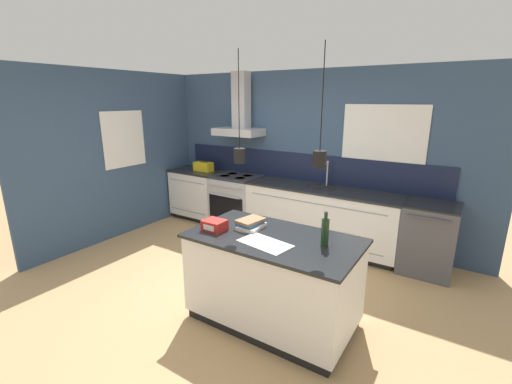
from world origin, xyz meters
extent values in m
plane|color=tan|center=(0.00, 0.00, 0.00)|extent=(16.00, 16.00, 0.00)
cube|color=#354C6B|center=(0.00, 2.03, 1.30)|extent=(5.60, 0.06, 2.60)
cube|color=#141C38|center=(0.00, 1.99, 1.12)|extent=(4.42, 0.02, 0.43)
cube|color=white|center=(1.25, 1.99, 1.62)|extent=(1.12, 0.01, 0.96)
cube|color=black|center=(1.25, 1.99, 1.62)|extent=(1.04, 0.01, 0.88)
cube|color=#B5B5BA|center=(-1.03, 1.77, 1.64)|extent=(0.80, 0.46, 0.12)
cube|color=#B5B5BA|center=(-1.03, 1.86, 2.15)|extent=(0.26, 0.20, 0.90)
cylinder|color=black|center=(0.45, -0.27, 2.16)|extent=(0.01, 0.01, 0.88)
cylinder|color=black|center=(0.45, -0.27, 1.65)|extent=(0.11, 0.11, 0.14)
sphere|color=#F9D18C|center=(0.45, -0.27, 1.65)|extent=(0.06, 0.06, 0.06)
cylinder|color=black|center=(1.26, -0.27, 2.18)|extent=(0.01, 0.01, 0.84)
cylinder|color=black|center=(1.26, -0.27, 1.69)|extent=(0.11, 0.11, 0.14)
sphere|color=#F9D18C|center=(1.26, -0.27, 1.69)|extent=(0.06, 0.06, 0.06)
cube|color=#354C6B|center=(-2.43, 0.70, 1.30)|extent=(0.06, 3.80, 2.60)
cube|color=white|center=(-2.39, 0.55, 1.55)|extent=(0.01, 0.76, 0.88)
cube|color=black|center=(-2.39, 0.55, 1.55)|extent=(0.01, 0.68, 0.80)
cube|color=black|center=(-1.89, 1.72, 0.04)|extent=(0.91, 0.56, 0.09)
cube|color=white|center=(-1.89, 1.69, 0.48)|extent=(0.94, 0.62, 0.79)
cube|color=gray|center=(-1.89, 1.38, 0.76)|extent=(0.82, 0.01, 0.01)
cube|color=gray|center=(-1.89, 1.38, 0.21)|extent=(0.82, 0.01, 0.01)
cube|color=black|center=(-1.89, 1.69, 0.90)|extent=(0.96, 0.64, 0.03)
cube|color=black|center=(0.52, 1.72, 0.04)|extent=(2.23, 0.56, 0.09)
cube|color=white|center=(0.52, 1.69, 0.48)|extent=(2.30, 0.62, 0.79)
cube|color=gray|center=(0.52, 1.38, 0.76)|extent=(2.02, 0.01, 0.01)
cube|color=gray|center=(0.52, 1.38, 0.21)|extent=(2.02, 0.01, 0.01)
cube|color=black|center=(0.52, 1.69, 0.90)|extent=(2.32, 0.64, 0.03)
cube|color=#262628|center=(0.52, 1.74, 0.91)|extent=(0.48, 0.34, 0.01)
cylinder|color=#B5B5BA|center=(0.52, 1.87, 1.09)|extent=(0.02, 0.02, 0.36)
sphere|color=#B5B5BA|center=(0.52, 1.87, 1.27)|extent=(0.03, 0.03, 0.03)
cylinder|color=#B5B5BA|center=(0.52, 1.81, 1.25)|extent=(0.02, 0.12, 0.02)
cube|color=#B5B5BA|center=(-1.03, 1.69, 0.43)|extent=(0.79, 0.62, 0.87)
cube|color=black|center=(-1.03, 1.37, 0.40)|extent=(0.68, 0.02, 0.44)
cylinder|color=#B5B5BA|center=(-1.03, 1.35, 0.63)|extent=(0.59, 0.02, 0.02)
cube|color=#B5B5BA|center=(-1.03, 1.37, 0.82)|extent=(0.68, 0.02, 0.07)
cube|color=#2D2D30|center=(-1.03, 1.69, 0.89)|extent=(0.79, 0.60, 0.04)
cylinder|color=black|center=(-1.18, 1.80, 0.91)|extent=(0.17, 0.17, 0.00)
cylinder|color=black|center=(-0.87, 1.80, 0.91)|extent=(0.17, 0.17, 0.00)
cylinder|color=black|center=(-1.18, 1.58, 0.91)|extent=(0.17, 0.17, 0.00)
cylinder|color=black|center=(-0.87, 1.58, 0.91)|extent=(0.17, 0.17, 0.00)
cube|color=#4C4C51|center=(1.99, 1.69, 0.45)|extent=(0.63, 0.62, 0.89)
cube|color=black|center=(1.99, 1.69, 0.90)|extent=(0.63, 0.62, 0.02)
cylinder|color=#4C4C51|center=(1.99, 1.36, 0.82)|extent=(0.47, 0.02, 0.02)
cube|color=black|center=(0.84, -0.28, 0.04)|extent=(1.51, 0.82, 0.09)
cube|color=white|center=(0.84, -0.28, 0.48)|extent=(1.57, 0.86, 0.79)
cube|color=black|center=(0.84, -0.28, 0.90)|extent=(1.62, 0.91, 0.03)
cylinder|color=#193319|center=(1.32, -0.21, 1.03)|extent=(0.07, 0.07, 0.25)
cylinder|color=#193319|center=(1.32, -0.21, 1.19)|extent=(0.03, 0.03, 0.06)
cylinder|color=#262628|center=(1.32, -0.21, 1.22)|extent=(0.03, 0.03, 0.01)
cube|color=silver|center=(0.54, -0.21, 0.93)|extent=(0.23, 0.30, 0.04)
cube|color=#335684|center=(0.52, -0.21, 0.96)|extent=(0.21, 0.26, 0.03)
cube|color=olive|center=(0.53, -0.20, 0.99)|extent=(0.24, 0.30, 0.03)
cube|color=red|center=(0.26, -0.45, 0.96)|extent=(0.22, 0.18, 0.10)
cube|color=white|center=(0.26, -0.54, 0.96)|extent=(0.13, 0.01, 0.05)
cube|color=silver|center=(0.85, -0.46, 0.91)|extent=(0.52, 0.34, 0.01)
cube|color=gold|center=(-1.76, 1.69, 0.99)|extent=(0.34, 0.18, 0.16)
cylinder|color=black|center=(-1.76, 1.69, 1.09)|extent=(0.20, 0.02, 0.02)
camera|label=1|loc=(2.33, -2.90, 2.17)|focal=24.00mm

